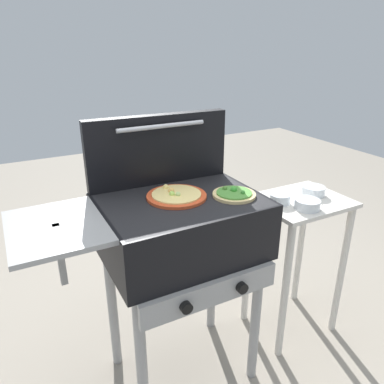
{
  "coord_description": "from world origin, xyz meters",
  "views": [
    {
      "loc": [
        -0.6,
        -1.22,
        1.48
      ],
      "look_at": [
        0.05,
        0.0,
        0.92
      ],
      "focal_mm": 34.69,
      "sensor_mm": 36.0,
      "label": 1
    }
  ],
  "objects_px": {
    "topping_bowl_far": "(280,199)",
    "topping_bowl_middle": "(307,205)",
    "pizza_cheese": "(176,195)",
    "topping_bowl_near": "(313,191)",
    "pizza_veggie": "(234,194)",
    "prep_table": "(297,239)",
    "grill": "(179,232)"
  },
  "relations": [
    {
      "from": "prep_table",
      "to": "pizza_veggie",
      "type": "bearing_deg",
      "value": -170.75
    },
    {
      "from": "pizza_veggie",
      "to": "prep_table",
      "type": "height_order",
      "value": "pizza_veggie"
    },
    {
      "from": "topping_bowl_far",
      "to": "prep_table",
      "type": "bearing_deg",
      "value": -7.24
    },
    {
      "from": "pizza_cheese",
      "to": "topping_bowl_middle",
      "type": "bearing_deg",
      "value": -10.74
    },
    {
      "from": "topping_bowl_far",
      "to": "topping_bowl_near",
      "type": "bearing_deg",
      "value": 0.08
    },
    {
      "from": "grill",
      "to": "topping_bowl_middle",
      "type": "height_order",
      "value": "grill"
    },
    {
      "from": "topping_bowl_middle",
      "to": "grill",
      "type": "bearing_deg",
      "value": 171.67
    },
    {
      "from": "pizza_cheese",
      "to": "pizza_veggie",
      "type": "xyz_separation_m",
      "value": [
        0.21,
        -0.1,
        0.0
      ]
    },
    {
      "from": "pizza_veggie",
      "to": "prep_table",
      "type": "xyz_separation_m",
      "value": [
        0.46,
        0.07,
        -0.36
      ]
    },
    {
      "from": "topping_bowl_near",
      "to": "grill",
      "type": "bearing_deg",
      "value": -178.45
    },
    {
      "from": "pizza_cheese",
      "to": "topping_bowl_far",
      "type": "distance_m",
      "value": 0.56
    },
    {
      "from": "prep_table",
      "to": "topping_bowl_middle",
      "type": "bearing_deg",
      "value": -121.95
    },
    {
      "from": "topping_bowl_near",
      "to": "topping_bowl_far",
      "type": "height_order",
      "value": "same"
    },
    {
      "from": "topping_bowl_near",
      "to": "topping_bowl_middle",
      "type": "xyz_separation_m",
      "value": [
        -0.15,
        -0.11,
        0.0
      ]
    },
    {
      "from": "pizza_veggie",
      "to": "topping_bowl_far",
      "type": "distance_m",
      "value": 0.36
    },
    {
      "from": "topping_bowl_near",
      "to": "topping_bowl_far",
      "type": "xyz_separation_m",
      "value": [
        -0.21,
        -0.0,
        -0.0
      ]
    },
    {
      "from": "grill",
      "to": "topping_bowl_near",
      "type": "relative_size",
      "value": 8.32
    },
    {
      "from": "pizza_cheese",
      "to": "pizza_veggie",
      "type": "height_order",
      "value": "pizza_veggie"
    },
    {
      "from": "prep_table",
      "to": "topping_bowl_far",
      "type": "bearing_deg",
      "value": 172.76
    },
    {
      "from": "prep_table",
      "to": "topping_bowl_far",
      "type": "relative_size",
      "value": 7.88
    },
    {
      "from": "pizza_cheese",
      "to": "topping_bowl_far",
      "type": "xyz_separation_m",
      "value": [
        0.54,
        -0.01,
        -0.12
      ]
    },
    {
      "from": "prep_table",
      "to": "topping_bowl_far",
      "type": "height_order",
      "value": "topping_bowl_far"
    },
    {
      "from": "pizza_veggie",
      "to": "topping_bowl_near",
      "type": "relative_size",
      "value": 1.52
    },
    {
      "from": "topping_bowl_far",
      "to": "topping_bowl_middle",
      "type": "distance_m",
      "value": 0.13
    },
    {
      "from": "grill",
      "to": "pizza_veggie",
      "type": "relative_size",
      "value": 5.47
    },
    {
      "from": "pizza_cheese",
      "to": "prep_table",
      "type": "relative_size",
      "value": 0.32
    },
    {
      "from": "topping_bowl_middle",
      "to": "pizza_veggie",
      "type": "bearing_deg",
      "value": 177.09
    },
    {
      "from": "prep_table",
      "to": "topping_bowl_near",
      "type": "relative_size",
      "value": 6.63
    },
    {
      "from": "pizza_veggie",
      "to": "topping_bowl_near",
      "type": "bearing_deg",
      "value": 9.44
    },
    {
      "from": "prep_table",
      "to": "topping_bowl_middle",
      "type": "xyz_separation_m",
      "value": [
        -0.06,
        -0.09,
        0.24
      ]
    },
    {
      "from": "grill",
      "to": "topping_bowl_middle",
      "type": "xyz_separation_m",
      "value": [
        0.62,
        -0.09,
        0.03
      ]
    },
    {
      "from": "prep_table",
      "to": "topping_bowl_middle",
      "type": "distance_m",
      "value": 0.27
    }
  ]
}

